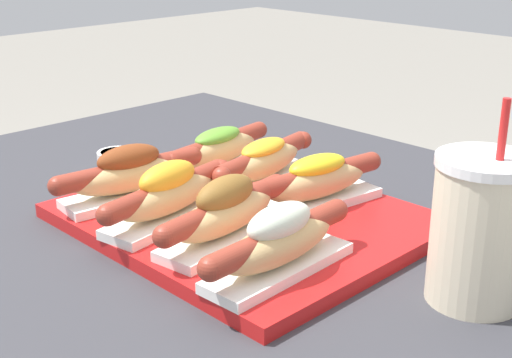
% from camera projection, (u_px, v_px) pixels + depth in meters
% --- Properties ---
extents(serving_tray, '(0.43, 0.36, 0.02)m').
position_uv_depth(serving_tray, '(245.00, 219.00, 0.92)').
color(serving_tray, red).
rests_on(serving_tray, patio_table).
extents(hot_dog_0, '(0.08, 0.22, 0.08)m').
position_uv_depth(hot_dog_0, '(130.00, 175.00, 0.94)').
color(hot_dog_0, white).
rests_on(hot_dog_0, serving_tray).
extents(hot_dog_1, '(0.09, 0.22, 0.08)m').
position_uv_depth(hot_dog_1, '(168.00, 195.00, 0.87)').
color(hot_dog_1, white).
rests_on(hot_dog_1, serving_tray).
extents(hot_dog_2, '(0.08, 0.22, 0.08)m').
position_uv_depth(hot_dog_2, '(225.00, 213.00, 0.82)').
color(hot_dog_2, white).
rests_on(hot_dog_2, serving_tray).
extents(hot_dog_3, '(0.07, 0.22, 0.08)m').
position_uv_depth(hot_dog_3, '(279.00, 242.00, 0.74)').
color(hot_dog_3, white).
rests_on(hot_dog_3, serving_tray).
extents(hot_dog_4, '(0.08, 0.22, 0.07)m').
position_uv_depth(hot_dog_4, '(218.00, 150.00, 1.05)').
color(hot_dog_4, white).
rests_on(hot_dog_4, serving_tray).
extents(hot_dog_5, '(0.09, 0.22, 0.06)m').
position_uv_depth(hot_dog_5, '(265.00, 163.00, 1.00)').
color(hot_dog_5, white).
rests_on(hot_dog_5, serving_tray).
extents(hot_dog_6, '(0.08, 0.22, 0.07)m').
position_uv_depth(hot_dog_6, '(317.00, 181.00, 0.92)').
color(hot_dog_6, white).
rests_on(hot_dog_6, serving_tray).
extents(sauce_bowl, '(0.06, 0.06, 0.03)m').
position_uv_depth(sauce_bowl, '(117.00, 159.00, 1.12)').
color(sauce_bowl, white).
rests_on(sauce_bowl, patio_table).
extents(drink_cup, '(0.10, 0.10, 0.22)m').
position_uv_depth(drink_cup, '(479.00, 230.00, 0.71)').
color(drink_cup, beige).
rests_on(drink_cup, patio_table).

